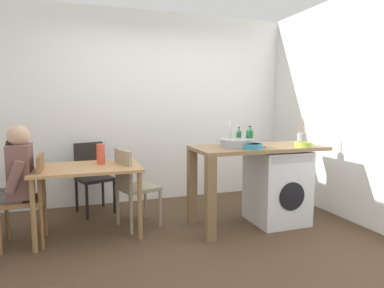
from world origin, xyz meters
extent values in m
plane|color=#4C3826|center=(0.00, 0.00, 0.00)|extent=(5.46, 5.46, 0.00)
cube|color=white|center=(0.00, 1.75, 1.35)|extent=(4.60, 0.10, 2.70)
cube|color=white|center=(2.15, 0.00, 1.35)|extent=(0.10, 3.80, 2.70)
cube|color=tan|center=(-0.88, 0.63, 0.72)|extent=(1.10, 0.76, 0.03)
cylinder|color=#977045|center=(-1.38, 0.30, 0.35)|extent=(0.05, 0.05, 0.71)
cylinder|color=#977045|center=(-0.38, 0.30, 0.35)|extent=(0.05, 0.05, 0.71)
cylinder|color=#977045|center=(-1.38, 0.96, 0.35)|extent=(0.05, 0.05, 0.71)
cylinder|color=#977045|center=(-0.38, 0.96, 0.35)|extent=(0.05, 0.05, 0.71)
cube|color=olive|center=(-1.50, 0.53, 0.45)|extent=(0.40, 0.40, 0.04)
cube|color=olive|center=(-1.32, 0.53, 0.68)|extent=(0.04, 0.38, 0.45)
cylinder|color=olive|center=(-1.68, 0.71, 0.23)|extent=(0.04, 0.04, 0.45)
cylinder|color=olive|center=(-1.32, 0.35, 0.23)|extent=(0.04, 0.04, 0.45)
cylinder|color=olive|center=(-1.32, 0.71, 0.23)|extent=(0.04, 0.04, 0.45)
cube|color=gray|center=(-0.33, 0.68, 0.45)|extent=(0.50, 0.50, 0.04)
cube|color=gray|center=(-0.50, 0.62, 0.68)|extent=(0.15, 0.37, 0.45)
cylinder|color=gray|center=(-0.21, 0.90, 0.23)|extent=(0.04, 0.04, 0.45)
cylinder|color=gray|center=(-0.11, 0.56, 0.23)|extent=(0.04, 0.04, 0.45)
cylinder|color=gray|center=(-0.56, 0.80, 0.23)|extent=(0.04, 0.04, 0.45)
cylinder|color=gray|center=(-0.45, 0.45, 0.23)|extent=(0.04, 0.04, 0.45)
cube|color=black|center=(-0.78, 1.33, 0.45)|extent=(0.51, 0.51, 0.04)
cube|color=black|center=(-0.84, 1.50, 0.68)|extent=(0.37, 0.16, 0.45)
cylinder|color=black|center=(-0.55, 1.22, 0.23)|extent=(0.04, 0.04, 0.45)
cylinder|color=black|center=(-0.89, 1.10, 0.23)|extent=(0.04, 0.04, 0.45)
cylinder|color=black|center=(-0.67, 1.56, 0.23)|extent=(0.04, 0.04, 0.45)
cylinder|color=black|center=(-1.01, 1.44, 0.23)|extent=(0.04, 0.04, 0.45)
cylinder|color=#595651|center=(-1.68, 0.62, 0.50)|extent=(0.40, 0.14, 0.14)
cube|color=brown|center=(-1.50, 0.53, 0.75)|extent=(0.20, 0.34, 0.52)
cylinder|color=brown|center=(-1.52, 0.32, 0.74)|extent=(0.19, 0.09, 0.31)
cylinder|color=brown|center=(-1.52, 0.74, 0.74)|extent=(0.19, 0.09, 0.31)
sphere|color=tan|center=(-1.50, 0.53, 1.09)|extent=(0.21, 0.21, 0.21)
sphere|color=black|center=(-1.56, 0.53, 1.01)|extent=(0.12, 0.12, 0.12)
cube|color=olive|center=(0.98, 0.30, 0.90)|extent=(1.50, 0.68, 0.04)
cube|color=brown|center=(0.28, 0.01, 0.44)|extent=(0.10, 0.10, 0.88)
cube|color=brown|center=(0.28, 0.59, 0.44)|extent=(0.10, 0.10, 0.88)
cube|color=silver|center=(1.25, 0.30, 0.43)|extent=(0.60, 0.60, 0.86)
cylinder|color=black|center=(1.25, 0.00, 0.39)|extent=(0.32, 0.02, 0.32)
cube|color=#B2B2B7|center=(1.25, 0.00, 0.80)|extent=(0.54, 0.01, 0.08)
cylinder|color=#9EA0A5|center=(0.72, 0.30, 0.97)|extent=(0.38, 0.38, 0.09)
cylinder|color=#B2B2B7|center=(0.72, 0.48, 1.06)|extent=(0.02, 0.02, 0.28)
cylinder|color=#19592D|center=(0.88, 0.57, 0.99)|extent=(0.06, 0.06, 0.15)
cone|color=#19592D|center=(0.88, 0.57, 1.09)|extent=(0.05, 0.05, 0.04)
cylinder|color=#262626|center=(0.88, 0.57, 1.12)|extent=(0.02, 0.02, 0.02)
cylinder|color=#19592D|center=(1.01, 0.55, 1.00)|extent=(0.08, 0.08, 0.16)
cone|color=#19592D|center=(1.01, 0.55, 1.10)|extent=(0.08, 0.08, 0.04)
cylinder|color=#262626|center=(1.01, 0.55, 1.13)|extent=(0.03, 0.03, 0.02)
cylinder|color=teal|center=(0.80, 0.10, 0.95)|extent=(0.21, 0.21, 0.06)
cylinder|color=#1E546B|center=(0.80, 0.10, 0.96)|extent=(0.17, 0.17, 0.03)
cylinder|color=gray|center=(1.61, 0.35, 0.99)|extent=(0.11, 0.11, 0.13)
cylinder|color=#99724C|center=(1.60, 0.36, 1.13)|extent=(0.01, 0.04, 0.18)
cylinder|color=#99724C|center=(1.63, 0.34, 1.13)|extent=(0.01, 0.05, 0.18)
cylinder|color=#A8C63D|center=(1.43, 0.08, 0.95)|extent=(0.20, 0.20, 0.05)
cylinder|color=olive|center=(1.43, 0.08, 0.96)|extent=(0.16, 0.16, 0.03)
cylinder|color=#D84C38|center=(-0.73, 0.73, 0.85)|extent=(0.09, 0.09, 0.22)
cube|color=#B2B2B7|center=(0.93, 0.20, 0.92)|extent=(0.15, 0.06, 0.01)
cube|color=#262628|center=(0.93, 0.20, 0.92)|extent=(0.15, 0.06, 0.01)
camera|label=1|loc=(-0.94, -3.01, 1.39)|focal=30.98mm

